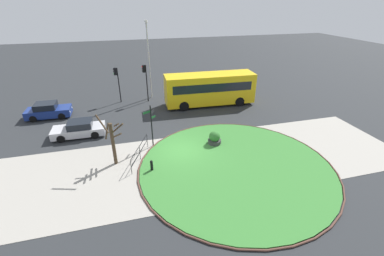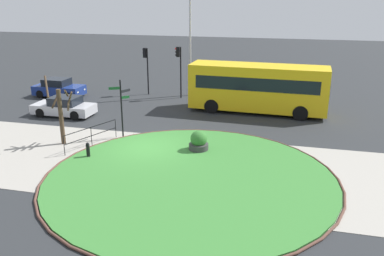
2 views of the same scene
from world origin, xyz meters
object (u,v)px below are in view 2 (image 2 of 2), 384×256
object	(u,v)px
bollard_foreground	(88,150)
bus_yellow	(258,87)
traffic_light_near	(146,61)
street_tree_bare	(61,111)
car_near_lane	(64,107)
car_trailing	(59,88)
signpost_directional	(122,105)
planter_near_signpost	(199,142)
traffic_light_far	(179,61)
lamppost_tall	(190,40)

from	to	relation	value
bollard_foreground	bus_yellow	world-z (taller)	bus_yellow
traffic_light_near	street_tree_bare	xyz separation A→B (m)	(-0.45, -12.30, -0.92)
car_near_lane	traffic_light_near	bearing A→B (deg)	-114.29
bollard_foreground	car_trailing	bearing A→B (deg)	126.98
signpost_directional	planter_near_signpost	xyz separation A→B (m)	(4.74, -1.01, -1.47)
traffic_light_far	lamppost_tall	distance (m)	1.96
bollard_foreground	street_tree_bare	world-z (taller)	street_tree_bare
car_trailing	street_tree_bare	distance (m)	11.65
signpost_directional	bollard_foreground	distance (m)	3.69
bollard_foreground	planter_near_signpost	distance (m)	5.72
car_near_lane	traffic_light_far	size ratio (longest dim) A/B	1.03
bus_yellow	traffic_light_far	size ratio (longest dim) A/B	2.34
planter_near_signpost	street_tree_bare	world-z (taller)	street_tree_bare
bollard_foreground	traffic_light_near	world-z (taller)	traffic_light_near
bus_yellow	traffic_light_near	world-z (taller)	traffic_light_near
car_trailing	lamppost_tall	bearing A→B (deg)	16.96
signpost_directional	street_tree_bare	size ratio (longest dim) A/B	0.90
bus_yellow	car_trailing	bearing A→B (deg)	179.74
bus_yellow	street_tree_bare	xyz separation A→B (m)	(-9.86, -9.00, 0.09)
planter_near_signpost	lamppost_tall	bearing A→B (deg)	106.19
planter_near_signpost	street_tree_bare	distance (m)	7.71
car_trailing	traffic_light_near	distance (m)	7.45
signpost_directional	street_tree_bare	bearing A→B (deg)	-148.44
car_near_lane	bus_yellow	bearing A→B (deg)	-162.19
bus_yellow	traffic_light_far	xyz separation A→B (m)	(-6.45, 2.70, 1.19)
signpost_directional	car_near_lane	bearing A→B (deg)	150.37
bollard_foreground	car_trailing	distance (m)	14.21
traffic_light_near	traffic_light_far	distance (m)	3.03
lamppost_tall	street_tree_bare	xyz separation A→B (m)	(-4.05, -12.78, -2.60)
bus_yellow	lamppost_tall	world-z (taller)	lamppost_tall
lamppost_tall	planter_near_signpost	bearing A→B (deg)	-73.81
bollard_foreground	car_near_lane	size ratio (longest dim) A/B	0.20
bus_yellow	planter_near_signpost	size ratio (longest dim) A/B	8.39
signpost_directional	street_tree_bare	distance (m)	3.30
car_near_lane	traffic_light_near	size ratio (longest dim) A/B	1.10
car_trailing	traffic_light_near	world-z (taller)	traffic_light_near
bollard_foreground	traffic_light_far	bearing A→B (deg)	85.29
car_trailing	traffic_light_far	xyz separation A→B (m)	(9.64, 1.93, 2.29)
bus_yellow	traffic_light_far	distance (m)	7.09
signpost_directional	street_tree_bare	world-z (taller)	street_tree_bare
car_trailing	traffic_light_far	distance (m)	10.10
street_tree_bare	lamppost_tall	bearing A→B (deg)	72.43
bollard_foreground	planter_near_signpost	bearing A→B (deg)	23.70
car_near_lane	signpost_directional	bearing A→B (deg)	150.72
street_tree_bare	planter_near_signpost	bearing A→B (deg)	5.41
bus_yellow	bollard_foreground	bearing A→B (deg)	-123.02
bollard_foreground	lamppost_tall	bearing A→B (deg)	83.13
bus_yellow	traffic_light_far	bearing A→B (deg)	159.77
car_trailing	planter_near_signpost	xyz separation A→B (m)	(13.78, -9.05, -0.18)
car_trailing	traffic_light_near	bearing A→B (deg)	21.35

